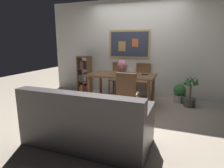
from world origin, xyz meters
TOP-DOWN VIEW (x-y plane):
  - ground_plane at (0.00, 0.00)m, footprint 12.00×12.00m
  - wall_back_with_painting at (-0.00, 1.41)m, footprint 5.20×0.14m
  - dining_table at (-0.11, 0.42)m, footprint 1.55×0.83m
  - dining_chair_near_right at (0.26, -0.35)m, footprint 0.40×0.41m
  - dining_chair_far_left at (-0.47, 1.21)m, footprint 0.40×0.41m
  - dining_chair_far_right at (0.22, 1.21)m, footprint 0.40×0.41m
  - leather_couch at (-0.00, -1.54)m, footprint 1.80×0.84m
  - bookshelf at (-1.44, 1.04)m, footprint 0.36×0.28m
  - potted_ivy at (1.19, 1.07)m, footprint 0.29×0.30m
  - potted_palm at (1.43, 0.81)m, footprint 0.34×0.33m
  - flower_vase at (-0.10, 0.43)m, footprint 0.24×0.23m
  - tv_remote at (0.42, 0.52)m, footprint 0.16×0.09m

SIDE VIEW (x-z plane):
  - ground_plane at x=0.00m, z-range 0.00..0.00m
  - potted_ivy at x=1.19m, z-range 0.00..0.46m
  - potted_palm at x=1.43m, z-range -0.09..0.66m
  - leather_couch at x=0.00m, z-range -0.11..0.73m
  - bookshelf at x=-1.44m, z-range -0.04..1.03m
  - dining_chair_near_right at x=0.26m, z-range 0.08..0.99m
  - dining_chair_far_left at x=-0.47m, z-range 0.08..0.99m
  - dining_chair_far_right at x=0.22m, z-range 0.08..0.99m
  - dining_table at x=-0.11m, z-range 0.27..1.00m
  - tv_remote at x=0.42m, z-range 0.73..0.75m
  - flower_vase at x=-0.10m, z-range 0.75..1.08m
  - wall_back_with_painting at x=0.00m, z-range 0.00..2.60m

